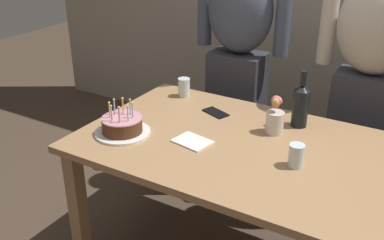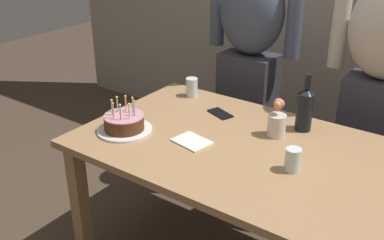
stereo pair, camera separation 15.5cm
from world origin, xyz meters
name	(u,v)px [view 1 (the left image)]	position (x,y,z in m)	size (l,w,h in m)	color
dining_table	(239,161)	(0.00, 0.00, 0.64)	(1.50, 0.96, 0.74)	#A37A51
birthday_cake	(122,126)	(-0.53, -0.20, 0.78)	(0.27, 0.27, 0.17)	white
water_glass_near	(184,87)	(-0.53, 0.36, 0.79)	(0.07, 0.07, 0.11)	silver
water_glass_far	(296,156)	(0.29, -0.07, 0.79)	(0.07, 0.07, 0.10)	silver
wine_bottle	(301,105)	(0.17, 0.32, 0.86)	(0.08, 0.08, 0.29)	black
cell_phone	(216,113)	(-0.26, 0.24, 0.74)	(0.14, 0.07, 0.01)	black
napkin_stack	(192,141)	(-0.19, -0.11, 0.74)	(0.17, 0.13, 0.01)	white
flower_vase	(275,117)	(0.09, 0.18, 0.82)	(0.09, 0.09, 0.19)	silver
person_man_bearded	(238,60)	(-0.38, 0.77, 0.87)	(0.61, 0.27, 1.66)	#33333D
person_woman_cardigan	(368,82)	(0.40, 0.77, 0.87)	(0.61, 0.27, 1.66)	#33333D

